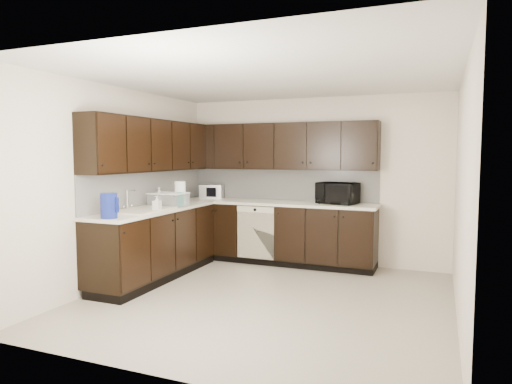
{
  "coord_description": "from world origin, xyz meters",
  "views": [
    {
      "loc": [
        1.8,
        -4.76,
        1.66
      ],
      "look_at": [
        -0.37,
        0.6,
        1.17
      ],
      "focal_mm": 32.0,
      "sensor_mm": 36.0,
      "label": 1
    }
  ],
  "objects_px": {
    "microwave": "(338,193)",
    "toaster_oven": "(212,191)",
    "blue_pitcher": "(109,206)",
    "sink": "(141,215)",
    "storage_bin": "(168,200)"
  },
  "relations": [
    {
      "from": "microwave",
      "to": "blue_pitcher",
      "type": "relative_size",
      "value": 1.96
    },
    {
      "from": "storage_bin",
      "to": "blue_pitcher",
      "type": "height_order",
      "value": "blue_pitcher"
    },
    {
      "from": "microwave",
      "to": "toaster_oven",
      "type": "relative_size",
      "value": 1.55
    },
    {
      "from": "toaster_oven",
      "to": "blue_pitcher",
      "type": "height_order",
      "value": "blue_pitcher"
    },
    {
      "from": "microwave",
      "to": "storage_bin",
      "type": "xyz_separation_m",
      "value": [
        -2.08,
        -1.19,
        -0.06
      ]
    },
    {
      "from": "microwave",
      "to": "blue_pitcher",
      "type": "distance_m",
      "value": 3.18
    },
    {
      "from": "sink",
      "to": "storage_bin",
      "type": "distance_m",
      "value": 0.57
    },
    {
      "from": "sink",
      "to": "blue_pitcher",
      "type": "height_order",
      "value": "blue_pitcher"
    },
    {
      "from": "toaster_oven",
      "to": "storage_bin",
      "type": "bearing_deg",
      "value": -107.07
    },
    {
      "from": "sink",
      "to": "storage_bin",
      "type": "height_order",
      "value": "sink"
    },
    {
      "from": "sink",
      "to": "storage_bin",
      "type": "relative_size",
      "value": 1.78
    },
    {
      "from": "microwave",
      "to": "toaster_oven",
      "type": "distance_m",
      "value": 2.05
    },
    {
      "from": "sink",
      "to": "blue_pitcher",
      "type": "relative_size",
      "value": 2.91
    },
    {
      "from": "sink",
      "to": "microwave",
      "type": "xyz_separation_m",
      "value": [
        2.12,
        1.74,
        0.21
      ]
    },
    {
      "from": "blue_pitcher",
      "to": "storage_bin",
      "type": "bearing_deg",
      "value": 89.95
    }
  ]
}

